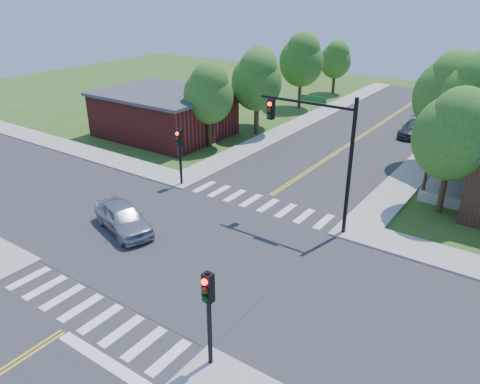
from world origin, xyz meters
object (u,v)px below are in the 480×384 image
Objects in this scene: signal_pole_se at (208,302)px; signal_pole_nw at (179,146)px; signal_mast_ne at (320,140)px; car_dgrey at (413,129)px; car_silver at (123,218)px.

signal_pole_se and signal_pole_nw have the same top height.
signal_mast_ne is at bearing 98.56° from signal_pole_se.
signal_pole_nw is 21.53m from car_dgrey.
car_silver is (1.54, -6.30, -1.90)m from signal_pole_nw.
car_silver is at bearing -108.98° from car_dgrey.
car_silver is 1.08× the size of car_dgrey.
car_silver is (-9.66, 4.90, -1.90)m from signal_pole_se.
car_dgrey is at bearing 93.92° from signal_pole_se.
signal_pole_nw is 0.79× the size of car_silver.
signal_mast_ne is 1.62× the size of car_dgrey.
signal_pole_se is 11.00m from car_silver.
signal_pole_nw is 6.76m from car_silver.
car_silver is at bearing 153.09° from signal_pole_se.
car_silver is at bearing -141.63° from signal_mast_ne.
signal_pole_se is 0.85× the size of car_dgrey.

